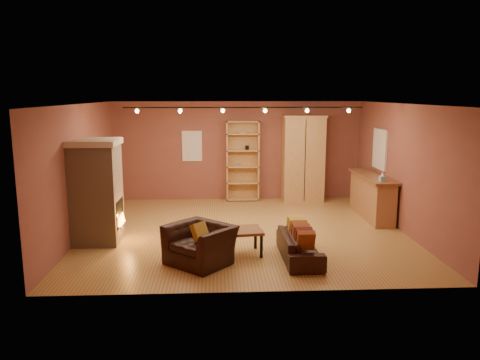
{
  "coord_description": "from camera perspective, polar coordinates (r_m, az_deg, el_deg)",
  "views": [
    {
      "loc": [
        -0.6,
        -10.02,
        3.02
      ],
      "look_at": [
        -0.09,
        0.2,
        1.12
      ],
      "focal_mm": 35.0,
      "sensor_mm": 36.0,
      "label": 1
    }
  ],
  "objects": [
    {
      "name": "back_window",
      "position": [
        13.35,
        -5.87,
        4.14
      ],
      "size": [
        0.56,
        0.04,
        0.86
      ],
      "primitive_type": "cube",
      "color": "white",
      "rests_on": "back_wall"
    },
    {
      "name": "tissue_box",
      "position": [
        11.07,
        16.97,
        0.3
      ],
      "size": [
        0.11,
        0.11,
        0.21
      ],
      "rotation": [
        0.0,
        0.0,
        0.06
      ],
      "color": "#81B0CF",
      "rests_on": "bar_counter"
    },
    {
      "name": "back_wall",
      "position": [
        13.38,
        -0.28,
        3.56
      ],
      "size": [
        7.0,
        0.02,
        2.8
      ],
      "primitive_type": "cube",
      "color": "brown",
      "rests_on": "floor"
    },
    {
      "name": "ceiling",
      "position": [
        10.04,
        0.56,
        9.26
      ],
      "size": [
        7.0,
        7.0,
        0.0
      ],
      "primitive_type": "plane",
      "rotation": [
        3.14,
        0.0,
        0.0
      ],
      "color": "brown",
      "rests_on": "back_wall"
    },
    {
      "name": "bar_counter",
      "position": [
        11.94,
        15.77,
        -1.89
      ],
      "size": [
        0.59,
        2.2,
        1.05
      ],
      "color": "#AB784E",
      "rests_on": "floor"
    },
    {
      "name": "armoire",
      "position": [
        13.31,
        7.7,
        2.64
      ],
      "size": [
        1.19,
        0.68,
        2.43
      ],
      "color": "tan",
      "rests_on": "floor"
    },
    {
      "name": "fireplace",
      "position": [
        9.92,
        -17.06,
        -1.34
      ],
      "size": [
        1.01,
        0.98,
        2.12
      ],
      "color": "tan",
      "rests_on": "floor"
    },
    {
      "name": "bookcase",
      "position": [
        13.3,
        0.31,
        2.44
      ],
      "size": [
        0.93,
        0.36,
        2.27
      ],
      "color": "tan",
      "rests_on": "floor"
    },
    {
      "name": "left_wall",
      "position": [
        10.55,
        -18.79,
        1.13
      ],
      "size": [
        0.02,
        6.5,
        2.8
      ],
      "primitive_type": "cube",
      "color": "brown",
      "rests_on": "floor"
    },
    {
      "name": "loveseat",
      "position": [
        8.75,
        7.28,
        -7.36
      ],
      "size": [
        0.5,
        1.64,
        0.71
      ],
      "rotation": [
        0.0,
        0.0,
        1.58
      ],
      "color": "black",
      "rests_on": "floor"
    },
    {
      "name": "coffee_table",
      "position": [
        8.93,
        0.57,
        -6.45
      ],
      "size": [
        0.71,
        0.71,
        0.48
      ],
      "rotation": [
        0.0,
        0.0,
        0.13
      ],
      "color": "brown",
      "rests_on": "floor"
    },
    {
      "name": "track_rail",
      "position": [
        10.24,
        0.5,
        8.65
      ],
      "size": [
        5.2,
        0.09,
        0.13
      ],
      "color": "black",
      "rests_on": "ceiling"
    },
    {
      "name": "floor",
      "position": [
        10.48,
        0.54,
        -6.23
      ],
      "size": [
        7.0,
        7.0,
        0.0
      ],
      "primitive_type": "plane",
      "color": "olive",
      "rests_on": "ground"
    },
    {
      "name": "right_window",
      "position": [
        12.2,
        16.68,
        3.63
      ],
      "size": [
        0.05,
        0.9,
        1.0
      ],
      "primitive_type": "cube",
      "color": "white",
      "rests_on": "right_wall"
    },
    {
      "name": "right_wall",
      "position": [
        10.94,
        19.18,
        1.42
      ],
      "size": [
        0.02,
        6.5,
        2.8
      ],
      "primitive_type": "cube",
      "color": "brown",
      "rests_on": "floor"
    },
    {
      "name": "armchair",
      "position": [
        8.45,
        -4.89,
        -7.04
      ],
      "size": [
        1.28,
        1.25,
        0.95
      ],
      "rotation": [
        0.0,
        0.0,
        -0.72
      ],
      "color": "black",
      "rests_on": "floor"
    }
  ]
}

